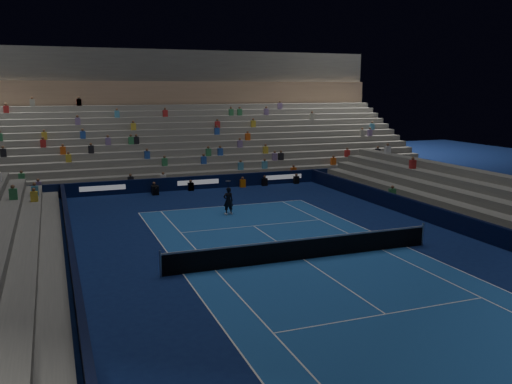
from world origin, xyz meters
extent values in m
plane|color=#0D1B4E|center=(0.00, 0.00, 0.00)|extent=(90.00, 90.00, 0.00)
cube|color=#1C4F9B|center=(0.00, 0.00, 0.01)|extent=(10.97, 23.77, 0.01)
cube|color=black|center=(0.00, 18.50, 0.50)|extent=(44.00, 0.25, 1.00)
cube|color=black|center=(9.70, 0.00, 0.50)|extent=(0.25, 37.00, 1.00)
cube|color=black|center=(-9.70, 0.00, 0.50)|extent=(0.25, 37.00, 1.00)
cube|color=slate|center=(0.00, 19.50, 0.25)|extent=(44.00, 1.00, 0.50)
cube|color=slate|center=(0.00, 20.50, 0.50)|extent=(44.00, 1.00, 1.00)
cube|color=slate|center=(0.00, 21.50, 0.75)|extent=(44.00, 1.00, 1.50)
cube|color=slate|center=(0.00, 22.50, 1.00)|extent=(44.00, 1.00, 2.00)
cube|color=slate|center=(0.00, 23.50, 1.25)|extent=(44.00, 1.00, 2.50)
cube|color=slate|center=(0.00, 24.50, 1.50)|extent=(44.00, 1.00, 3.00)
cube|color=slate|center=(0.00, 25.50, 1.75)|extent=(44.00, 1.00, 3.50)
cube|color=slate|center=(0.00, 26.50, 2.00)|extent=(44.00, 1.00, 4.00)
cube|color=slate|center=(0.00, 27.50, 2.25)|extent=(44.00, 1.00, 4.50)
cube|color=slate|center=(0.00, 28.50, 2.50)|extent=(44.00, 1.00, 5.00)
cube|color=slate|center=(0.00, 29.50, 2.75)|extent=(44.00, 1.00, 5.50)
cube|color=slate|center=(0.00, 30.50, 3.00)|extent=(44.00, 1.00, 6.00)
cube|color=#95775C|center=(0.00, 31.60, 7.10)|extent=(44.00, 0.60, 2.20)
cube|color=#4B4B48|center=(0.00, 33.00, 9.70)|extent=(44.00, 2.40, 3.00)
cube|color=slate|center=(10.50, 0.00, 0.25)|extent=(1.00, 37.00, 0.50)
cube|color=slate|center=(11.50, 0.00, 0.50)|extent=(1.00, 37.00, 1.00)
cube|color=slate|center=(-10.50, 0.00, 0.25)|extent=(1.00, 37.00, 0.50)
cube|color=slate|center=(-11.50, 0.00, 0.50)|extent=(1.00, 37.00, 1.00)
cylinder|color=#B2B2B7|center=(-6.40, 0.00, 0.55)|extent=(0.10, 0.10, 1.10)
cylinder|color=#B2B2B7|center=(6.40, 0.00, 0.55)|extent=(0.10, 0.10, 1.10)
cube|color=black|center=(0.00, 0.00, 0.45)|extent=(12.80, 0.03, 0.90)
cube|color=white|center=(0.00, 0.00, 0.94)|extent=(12.80, 0.04, 0.08)
imported|color=black|center=(-0.44, 9.59, 0.84)|extent=(0.62, 0.41, 1.68)
cube|color=black|center=(-3.44, 17.41, 0.32)|extent=(0.52, 0.62, 0.64)
cylinder|color=black|center=(-3.44, 16.94, 0.51)|extent=(0.18, 0.36, 0.16)
camera|label=1|loc=(-10.18, -20.93, 7.50)|focal=38.02mm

